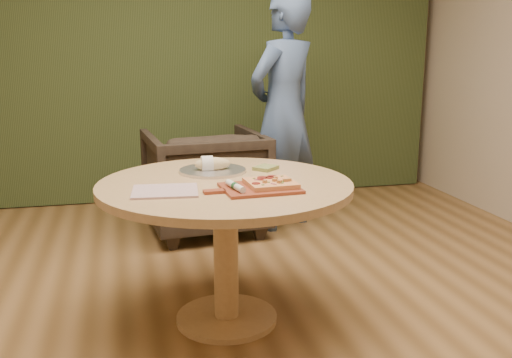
{
  "coord_description": "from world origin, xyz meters",
  "views": [
    {
      "loc": [
        -0.57,
        -2.4,
        1.41
      ],
      "look_at": [
        0.06,
        0.25,
        0.77
      ],
      "focal_mm": 40.0,
      "sensor_mm": 36.0,
      "label": 1
    }
  ],
  "objects": [
    {
      "name": "curtain",
      "position": [
        0.0,
        2.9,
        1.4
      ],
      "size": [
        4.8,
        0.14,
        2.78
      ],
      "primitive_type": "cube",
      "color": "#2A3719",
      "rests_on": "ground"
    },
    {
      "name": "newspaper",
      "position": [
        -0.38,
        0.18,
        0.76
      ],
      "size": [
        0.32,
        0.28,
        0.01
      ],
      "primitive_type": "cube",
      "rotation": [
        0.0,
        0.0,
        -0.1
      ],
      "color": "silver",
      "rests_on": "pedestal_table"
    },
    {
      "name": "pizza_paddle",
      "position": [
        0.04,
        0.12,
        0.76
      ],
      "size": [
        0.45,
        0.3,
        0.01
      ],
      "rotation": [
        0.0,
        0.0,
        0.06
      ],
      "color": "brown",
      "rests_on": "pedestal_table"
    },
    {
      "name": "flatbread_pizza",
      "position": [
        0.11,
        0.13,
        0.78
      ],
      "size": [
        0.23,
        0.23,
        0.04
      ],
      "rotation": [
        0.0,
        0.0,
        0.06
      ],
      "color": "#E19857",
      "rests_on": "pizza_paddle"
    },
    {
      "name": "room_shell",
      "position": [
        0.0,
        0.0,
        1.4
      ],
      "size": [
        5.04,
        6.04,
        2.84
      ],
      "color": "olive",
      "rests_on": "ground"
    },
    {
      "name": "person_standing",
      "position": [
        0.66,
        1.82,
        0.91
      ],
      "size": [
        0.79,
        0.73,
        1.82
      ],
      "primitive_type": "imported",
      "rotation": [
        0.0,
        0.0,
        3.71
      ],
      "color": "#435C86",
      "rests_on": "ground"
    },
    {
      "name": "green_packet",
      "position": [
        0.19,
        0.54,
        0.76
      ],
      "size": [
        0.16,
        0.15,
        0.02
      ],
      "primitive_type": "cube",
      "rotation": [
        0.0,
        0.0,
        0.75
      ],
      "color": "#5A662E",
      "rests_on": "pedestal_table"
    },
    {
      "name": "serving_tray",
      "position": [
        -0.1,
        0.55,
        0.76
      ],
      "size": [
        0.36,
        0.36,
        0.02
      ],
      "color": "silver",
      "rests_on": "pedestal_table"
    },
    {
      "name": "cutlery_roll",
      "position": [
        -0.07,
        0.1,
        0.78
      ],
      "size": [
        0.06,
        0.2,
        0.03
      ],
      "rotation": [
        0.0,
        0.0,
        0.21
      ],
      "color": "silver",
      "rests_on": "pizza_paddle"
    },
    {
      "name": "bread_roll",
      "position": [
        -0.11,
        0.55,
        0.79
      ],
      "size": [
        0.19,
        0.09,
        0.09
      ],
      "color": "#D2BC80",
      "rests_on": "serving_tray"
    },
    {
      "name": "armchair",
      "position": [
        0.04,
        1.84,
        0.44
      ],
      "size": [
        0.92,
        0.87,
        0.87
      ],
      "primitive_type": "imported",
      "rotation": [
        0.0,
        0.0,
        3.23
      ],
      "color": "black",
      "rests_on": "ground"
    },
    {
      "name": "pedestal_table",
      "position": [
        -0.08,
        0.31,
        0.61
      ],
      "size": [
        1.27,
        1.27,
        0.75
      ],
      "rotation": [
        0.0,
        0.0,
        0.19
      ],
      "color": "tan",
      "rests_on": "ground"
    }
  ]
}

